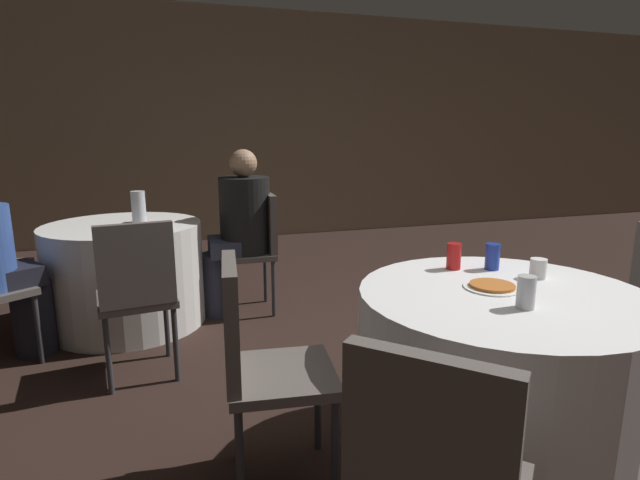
# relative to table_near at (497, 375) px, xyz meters

# --- Properties ---
(ground_plane) EXTENTS (16.00, 16.00, 0.00)m
(ground_plane) POSITION_rel_table_near_xyz_m (0.15, 0.12, -0.36)
(ground_plane) COLOR black
(wall_back) EXTENTS (16.00, 0.06, 2.80)m
(wall_back) POSITION_rel_table_near_xyz_m (0.15, 4.79, 1.04)
(wall_back) COLOR gray
(wall_back) RESTS_ON ground_plane
(table_near) EXTENTS (1.16, 1.16, 0.72)m
(table_near) POSITION_rel_table_near_xyz_m (0.00, 0.00, 0.00)
(table_near) COLOR white
(table_near) RESTS_ON ground_plane
(table_far) EXTENTS (1.06, 1.06, 0.72)m
(table_far) POSITION_rel_table_near_xyz_m (-1.56, 2.05, 0.00)
(table_far) COLOR white
(table_far) RESTS_ON ground_plane
(chair_near_southwest) EXTENTS (0.57, 0.57, 0.90)m
(chair_near_southwest) POSITION_rel_table_near_xyz_m (-0.71, -0.69, 0.18)
(chair_near_southwest) COLOR #59514C
(chair_near_southwest) RESTS_ON ground_plane
(chair_near_west) EXTENTS (0.45, 0.44, 0.90)m
(chair_near_west) POSITION_rel_table_near_xyz_m (-0.98, 0.12, 0.18)
(chair_near_west) COLOR #59514C
(chair_near_west) RESTS_ON ground_plane
(chair_far_east) EXTENTS (0.41, 0.41, 0.90)m
(chair_far_east) POSITION_rel_table_near_xyz_m (-0.62, 2.03, 0.18)
(chair_far_east) COLOR #59514C
(chair_far_east) RESTS_ON ground_plane
(chair_far_south) EXTENTS (0.45, 0.45, 0.90)m
(chair_far_south) POSITION_rel_table_near_xyz_m (-1.44, 1.12, 0.18)
(chair_far_south) COLOR #59514C
(chair_far_south) RESTS_ON ground_plane
(person_black_shirt) EXTENTS (0.52, 0.37, 1.22)m
(person_black_shirt) POSITION_rel_table_near_xyz_m (-0.77, 2.04, 0.27)
(person_black_shirt) COLOR #33384C
(person_black_shirt) RESTS_ON ground_plane
(person_blue_shirt) EXTENTS (0.46, 0.43, 1.15)m
(person_blue_shirt) POSITION_rel_table_near_xyz_m (-2.20, 1.62, 0.22)
(person_blue_shirt) COLOR black
(person_blue_shirt) RESTS_ON ground_plane
(pizza_plate_near) EXTENTS (0.23, 0.23, 0.02)m
(pizza_plate_near) POSITION_rel_table_near_xyz_m (-0.01, 0.06, 0.37)
(pizza_plate_near) COLOR white
(pizza_plate_near) RESTS_ON table_near
(soda_can_silver) EXTENTS (0.07, 0.07, 0.12)m
(soda_can_silver) POSITION_rel_table_near_xyz_m (-0.05, -0.18, 0.42)
(soda_can_silver) COLOR silver
(soda_can_silver) RESTS_ON table_near
(soda_can_blue) EXTENTS (0.07, 0.07, 0.12)m
(soda_can_blue) POSITION_rel_table_near_xyz_m (0.16, 0.30, 0.42)
(soda_can_blue) COLOR #1E38A5
(soda_can_blue) RESTS_ON table_near
(soda_can_red) EXTENTS (0.07, 0.07, 0.12)m
(soda_can_red) POSITION_rel_table_near_xyz_m (-0.01, 0.36, 0.42)
(soda_can_red) COLOR red
(soda_can_red) RESTS_ON table_near
(cup_near) EXTENTS (0.07, 0.07, 0.09)m
(cup_near) POSITION_rel_table_near_xyz_m (0.26, 0.12, 0.40)
(cup_near) COLOR white
(cup_near) RESTS_ON table_near
(bottle_far) EXTENTS (0.09, 0.09, 0.25)m
(bottle_far) POSITION_rel_table_near_xyz_m (-1.43, 1.85, 0.48)
(bottle_far) COLOR silver
(bottle_far) RESTS_ON table_far
(cup_far) EXTENTS (0.07, 0.07, 0.09)m
(cup_far) POSITION_rel_table_near_xyz_m (-1.44, 2.11, 0.41)
(cup_far) COLOR red
(cup_far) RESTS_ON table_far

